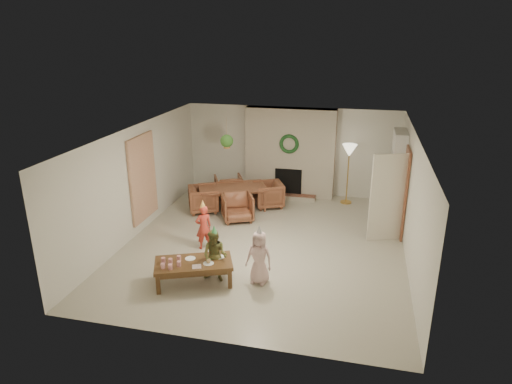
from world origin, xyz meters
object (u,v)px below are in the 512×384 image
(dining_chair_right, at_px, (268,194))
(child_pink, at_px, (259,257))
(child_red, at_px, (204,227))
(child_plaid, at_px, (215,256))
(dining_chair_near, at_px, (237,207))
(coffee_table_top, at_px, (193,263))
(dining_chair_far, at_px, (229,188))
(dining_chair_left, at_px, (204,199))
(dining_table, at_px, (233,198))

(dining_chair_right, bearing_deg, child_pink, -15.46)
(child_red, bearing_deg, child_plaid, 79.19)
(dining_chair_near, relative_size, child_red, 0.75)
(coffee_table_top, height_order, child_red, child_red)
(dining_chair_near, height_order, coffee_table_top, dining_chair_near)
(dining_chair_far, relative_size, child_red, 0.75)
(dining_chair_right, height_order, child_plaid, child_plaid)
(dining_chair_left, relative_size, child_pink, 0.72)
(dining_chair_far, bearing_deg, dining_chair_left, 45.00)
(dining_table, xyz_separation_m, dining_chair_left, (-0.70, -0.32, 0.03))
(child_pink, bearing_deg, dining_chair_right, 108.12)
(dining_table, bearing_deg, dining_chair_near, -90.00)
(dining_chair_near, bearing_deg, dining_table, 90.00)
(dining_chair_near, relative_size, child_plaid, 0.74)
(dining_table, height_order, child_plaid, child_plaid)
(dining_table, height_order, coffee_table_top, dining_table)
(dining_chair_near, xyz_separation_m, child_red, (-0.29, -1.67, 0.15))
(dining_chair_far, bearing_deg, dining_chair_right, 141.34)
(dining_chair_left, distance_m, child_pink, 3.85)
(dining_table, height_order, dining_chair_left, dining_chair_left)
(coffee_table_top, relative_size, child_plaid, 1.40)
(coffee_table_top, xyz_separation_m, child_red, (-0.30, 1.41, 0.09))
(child_pink, bearing_deg, coffee_table_top, -156.93)
(dining_chair_left, relative_size, child_plaid, 0.74)
(dining_chair_right, distance_m, coffee_table_top, 4.21)
(dining_chair_right, bearing_deg, dining_chair_far, -128.66)
(dining_chair_left, bearing_deg, child_pink, -169.78)
(dining_chair_far, xyz_separation_m, dining_chair_left, (-0.38, -1.02, 0.00))
(dining_chair_near, relative_size, dining_chair_left, 1.00)
(child_red, relative_size, child_pink, 0.96)
(dining_chair_right, bearing_deg, dining_table, -90.00)
(child_red, bearing_deg, dining_table, -128.28)
(dining_chair_left, distance_m, child_red, 2.17)
(dining_chair_right, height_order, child_red, child_red)
(child_plaid, relative_size, child_pink, 0.98)
(dining_chair_near, bearing_deg, dining_chair_right, 38.66)
(child_red, distance_m, child_pink, 1.85)
(dining_table, height_order, child_red, child_red)
(dining_chair_near, bearing_deg, child_red, -124.69)
(dining_chair_left, bearing_deg, dining_chair_near, -135.00)
(coffee_table_top, bearing_deg, dining_chair_far, 76.18)
(dining_chair_near, bearing_deg, child_plaid, -107.52)
(dining_table, distance_m, dining_chair_near, 0.77)
(child_plaid, bearing_deg, dining_chair_right, 91.84)
(dining_chair_left, xyz_separation_m, coffee_table_top, (1.03, -3.45, 0.06))
(dining_table, height_order, dining_chair_far, dining_chair_far)
(dining_table, xyz_separation_m, child_plaid, (0.69, -3.59, 0.20))
(child_plaid, bearing_deg, child_pink, 12.55)
(dining_chair_right, xyz_separation_m, coffee_table_top, (-0.54, -4.18, 0.06))
(child_red, bearing_deg, dining_chair_far, -122.45)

